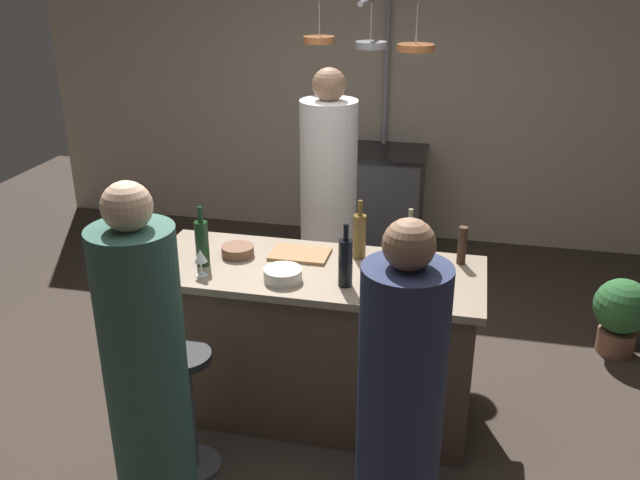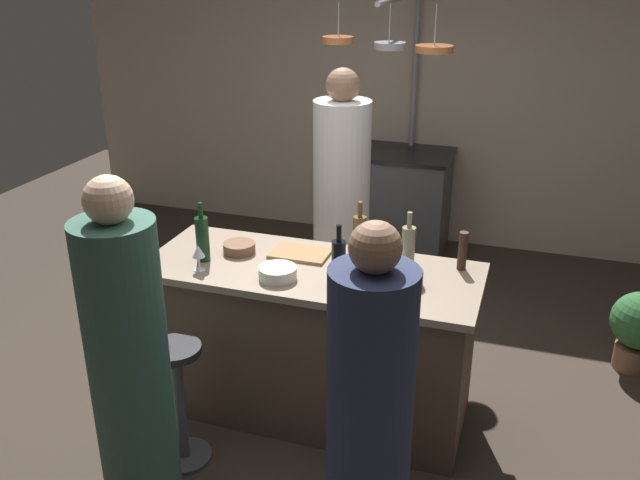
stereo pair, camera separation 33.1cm
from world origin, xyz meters
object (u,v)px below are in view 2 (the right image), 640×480
Objects in this scene: pepper_mill at (463,251)px; wine_glass_near_left_guest at (388,275)px; mixing_bowl_blue at (408,277)px; wine_glass_near_right_guest at (198,253)px; stove_range at (403,202)px; mixing_bowl_wooden at (239,248)px; wine_bottle_white at (408,246)px; mixing_bowl_ceramic at (278,273)px; wine_bottle_amber at (359,237)px; wine_bottle_dark at (339,263)px; wine_glass_by_chef at (396,254)px; bar_stool_left at (179,398)px; guest_right at (369,426)px; wine_bottle_red at (202,238)px; guest_left at (130,371)px; bar_stool_right at (379,441)px; chef at (341,212)px; cutting_board at (300,253)px; potted_plant at (639,327)px.

pepper_mill reaches higher than wine_glass_near_left_guest.
wine_glass_near_right_guest is at bearing -170.38° from mixing_bowl_blue.
stove_range is 4.97× the size of mixing_bowl_wooden.
wine_bottle_white is 0.70m from mixing_bowl_ceramic.
wine_bottle_amber is 0.40m from mixing_bowl_blue.
wine_bottle_dark is 0.34m from wine_glass_by_chef.
mixing_bowl_ceramic is (-0.57, -0.01, -0.07)m from wine_glass_near_left_guest.
wine_glass_near_right_guest is at bearing -174.40° from mixing_bowl_ceramic.
pepper_mill is (1.25, 0.85, 0.63)m from bar_stool_left.
guest_right is at bearing -85.35° from wine_bottle_white.
wine_bottle_red is 2.23× the size of mixing_bowl_blue.
mixing_bowl_ceramic is (0.38, 0.81, 0.16)m from guest_left.
wine_bottle_red is at bearing 100.29° from bar_stool_left.
guest_left is 0.90m from mixing_bowl_ceramic.
wine_bottle_white is at bearing -165.48° from pepper_mill.
mixing_bowl_ceramic is (-0.33, -0.37, -0.10)m from wine_bottle_amber.
wine_bottle_red is at bearing 175.47° from wine_glass_near_left_guest.
wine_glass_by_chef reaches higher than bar_stool_left.
guest_right is at bearing -84.13° from bar_stool_right.
mixing_bowl_blue reaches higher than bar_stool_left.
bar_stool_left is 2.16× the size of wine_bottle_white.
wine_bottle_white reaches higher than mixing_bowl_ceramic.
guest_right is 0.97m from mixing_bowl_blue.
stove_range is at bearing 76.99° from wine_bottle_red.
chef reaches higher than wine_glass_by_chef.
bar_stool_right is 2.16× the size of wine_bottle_white.
cutting_board is at bearing 150.92° from wine_glass_near_left_guest.
wine_bottle_white is 0.95× the size of wine_bottle_dark.
chef is 1.34m from wine_glass_near_right_guest.
guest_left reaches higher than wine_glass_by_chef.
wine_glass_near_right_guest reaches higher than potted_plant.
wine_bottle_amber reaches higher than wine_bottle_white.
wine_bottle_amber is at bearing 107.34° from guest_right.
wine_glass_near_left_guest is (-1.35, -1.21, 0.71)m from potted_plant.
cutting_board is (-0.11, -2.31, 0.46)m from stove_range.
wine_bottle_amber is (0.36, -0.85, 0.20)m from chef.
pepper_mill is at bearing -41.79° from chef.
mixing_bowl_blue is at bearing -52.82° from wine_glass_by_chef.
wine_bottle_amber reaches higher than cutting_board.
wine_bottle_amber is at bearing -175.30° from pepper_mill.
wine_bottle_amber is at bearing 155.18° from wine_glass_by_chef.
wine_bottle_amber is at bearing 48.08° from mixing_bowl_ceramic.
wine_bottle_red is at bearing 169.35° from mixing_bowl_ceramic.
wine_bottle_dark is at bearing 4.33° from wine_glass_near_right_guest.
mixing_bowl_ceramic is at bearing -154.44° from wine_glass_by_chef.
bar_stool_right is 1.32m from wine_glass_near_right_guest.
wine_glass_by_chef is (1.02, 0.18, -0.03)m from wine_bottle_red.
bar_stool_left is 1.32m from wine_glass_by_chef.
wine_glass_near_left_guest is at bearing -4.53° from wine_bottle_red.
bar_stool_right is at bearing -53.31° from wine_bottle_dark.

